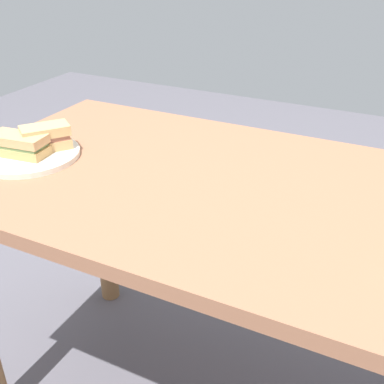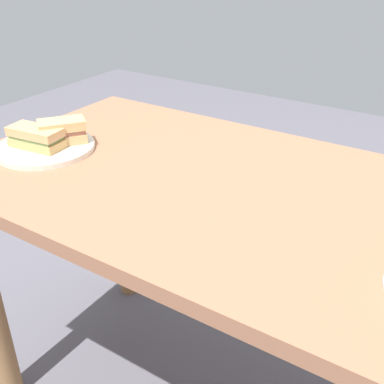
{
  "view_description": "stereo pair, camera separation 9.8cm",
  "coord_description": "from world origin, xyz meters",
  "px_view_note": "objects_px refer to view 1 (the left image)",
  "views": [
    {
      "loc": [
        0.35,
        -0.89,
        1.28
      ],
      "look_at": [
        -0.03,
        -0.12,
        0.81
      ],
      "focal_mm": 44.34,
      "sensor_mm": 36.0,
      "label": 1
    },
    {
      "loc": [
        0.43,
        -0.84,
        1.28
      ],
      "look_at": [
        -0.03,
        -0.12,
        0.81
      ],
      "focal_mm": 44.34,
      "sensor_mm": 36.0,
      "label": 2
    }
  ],
  "objects_px": {
    "dining_table": "(226,234)",
    "sandwich_back": "(46,137)",
    "sandwich_plate": "(29,155)",
    "sandwich_front": "(19,145)"
  },
  "relations": [
    {
      "from": "dining_table",
      "to": "sandwich_front",
      "type": "distance_m",
      "value": 0.56
    },
    {
      "from": "sandwich_plate",
      "to": "sandwich_back",
      "type": "bearing_deg",
      "value": 53.5
    },
    {
      "from": "dining_table",
      "to": "sandwich_front",
      "type": "xyz_separation_m",
      "value": [
        -0.52,
        -0.1,
        0.17
      ]
    },
    {
      "from": "dining_table",
      "to": "sandwich_back",
      "type": "distance_m",
      "value": 0.52
    },
    {
      "from": "sandwich_front",
      "to": "sandwich_back",
      "type": "bearing_deg",
      "value": 58.85
    },
    {
      "from": "sandwich_plate",
      "to": "sandwich_back",
      "type": "height_order",
      "value": "sandwich_back"
    },
    {
      "from": "dining_table",
      "to": "sandwich_back",
      "type": "relative_size",
      "value": 10.12
    },
    {
      "from": "sandwich_front",
      "to": "sandwich_back",
      "type": "relative_size",
      "value": 1.11
    },
    {
      "from": "dining_table",
      "to": "sandwich_back",
      "type": "height_order",
      "value": "sandwich_back"
    },
    {
      "from": "sandwich_plate",
      "to": "sandwich_front",
      "type": "distance_m",
      "value": 0.04
    }
  ]
}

